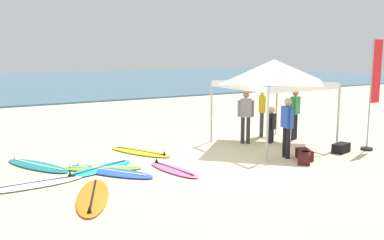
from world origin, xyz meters
name	(u,v)px	position (x,y,z in m)	size (l,w,h in m)	color
ground_plane	(212,162)	(0.00, 0.00, 0.00)	(80.00, 80.00, 0.00)	beige
sea	(19,83)	(0.00, 32.84, 0.05)	(80.00, 36.00, 0.10)	#386B84
canopy_tent	(274,71)	(2.78, 0.76, 2.39)	(2.94, 2.94, 2.75)	#B7B7BC
surfboard_orange	(93,196)	(-3.74, -1.19, 0.04)	(1.46, 2.46, 0.19)	orange
surfboard_yellow	(140,152)	(-1.29, 1.93, 0.04)	(1.50, 2.24, 0.19)	yellow
surfboard_pink	(174,169)	(-1.34, -0.25, 0.04)	(0.79, 1.93, 0.19)	pink
surfboard_teal	(37,165)	(-4.26, 1.92, 0.04)	(1.59, 2.35, 0.19)	#19847F
surfboard_blue	(110,171)	(-2.78, 0.42, 0.04)	(1.94, 2.46, 0.19)	blue
surfboard_white	(28,185)	(-4.75, 0.32, 0.04)	(2.54, 0.77, 0.19)	white
surfboard_cyan	(99,169)	(-2.96, 0.77, 0.04)	(2.24, 1.37, 0.19)	#23B2CC
surfboard_lime	(102,168)	(-2.85, 0.81, 0.04)	(2.04, 1.43, 0.19)	#7AD12D
person_blue	(287,124)	(2.07, -0.68, 0.99)	(0.30, 0.54, 1.71)	black
person_yellow	(262,109)	(3.39, 2.02, 0.99)	(0.39, 0.46, 1.71)	#383842
person_grey	(246,114)	(2.23, 1.43, 0.99)	(0.47, 0.39, 1.71)	#2D2D33
person_green	(295,111)	(4.08, 1.10, 0.99)	(0.52, 0.34, 1.71)	black
person_black	(271,123)	(3.03, 1.09, 0.66)	(0.49, 0.37, 1.20)	black
banner_flag	(372,99)	(4.99, -1.22, 1.57)	(0.60, 0.36, 3.40)	#99999E
gear_bag_near_tent	(304,158)	(2.09, -1.37, 0.14)	(0.60, 0.32, 0.28)	#4C1919
gear_bag_by_pole	(304,154)	(2.40, -1.06, 0.14)	(0.60, 0.32, 0.28)	#4C1919
gear_bag_on_sand	(341,148)	(3.93, -1.04, 0.14)	(0.60, 0.32, 0.28)	black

